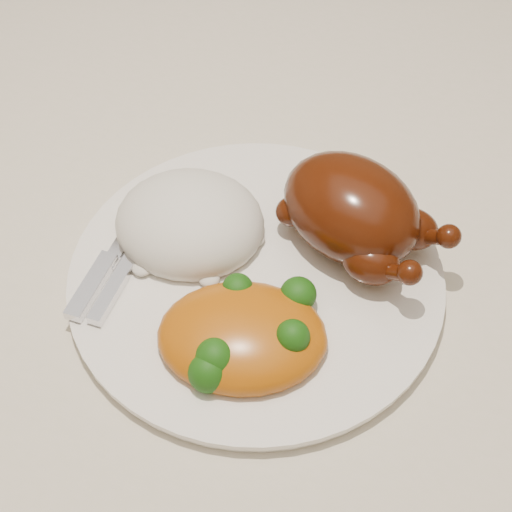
% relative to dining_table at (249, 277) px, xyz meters
% --- Properties ---
extents(floor, '(4.00, 4.00, 0.00)m').
position_rel_dining_table_xyz_m(floor, '(0.00, 0.00, -0.67)').
color(floor, '#51311B').
rests_on(floor, ground).
extents(dining_table, '(1.60, 0.90, 0.76)m').
position_rel_dining_table_xyz_m(dining_table, '(0.00, 0.00, 0.00)').
color(dining_table, brown).
rests_on(dining_table, floor).
extents(tablecloth, '(1.73, 1.03, 0.18)m').
position_rel_dining_table_xyz_m(tablecloth, '(0.00, 0.00, 0.07)').
color(tablecloth, beige).
rests_on(tablecloth, dining_table).
extents(dinner_plate, '(0.38, 0.38, 0.01)m').
position_rel_dining_table_xyz_m(dinner_plate, '(0.04, -0.07, 0.11)').
color(dinner_plate, white).
rests_on(dinner_plate, tablecloth).
extents(roast_chicken, '(0.17, 0.14, 0.08)m').
position_rel_dining_table_xyz_m(roast_chicken, '(0.10, -0.01, 0.15)').
color(roast_chicken, '#4D1A08').
rests_on(roast_chicken, dinner_plate).
extents(rice_mound, '(0.15, 0.14, 0.07)m').
position_rel_dining_table_xyz_m(rice_mound, '(-0.03, -0.05, 0.13)').
color(rice_mound, silver).
rests_on(rice_mound, dinner_plate).
extents(mac_and_cheese, '(0.16, 0.14, 0.05)m').
position_rel_dining_table_xyz_m(mac_and_cheese, '(0.05, -0.15, 0.13)').
color(mac_and_cheese, '#C55F0C').
rests_on(mac_and_cheese, dinner_plate).
extents(cutlery, '(0.03, 0.17, 0.01)m').
position_rel_dining_table_xyz_m(cutlery, '(-0.08, -0.11, 0.12)').
color(cutlery, silver).
rests_on(cutlery, dinner_plate).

